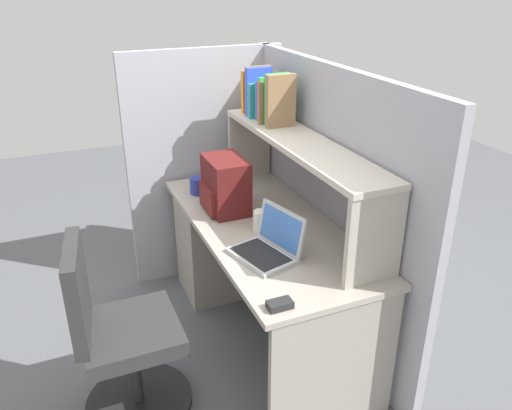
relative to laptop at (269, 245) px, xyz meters
name	(u,v)px	position (x,y,z in m)	size (l,w,h in m)	color
ground_plane	(264,332)	(-0.31, 0.11, -0.78)	(8.00, 8.00, 0.00)	#595B60
desk	(239,244)	(-0.70, 0.11, -0.38)	(1.60, 0.70, 0.73)	#AAA093
cubicle_partition_rear	(326,205)	(-0.31, 0.49, -0.01)	(1.84, 0.05, 1.55)	#9E9EA8
cubicle_partition_left	(207,166)	(-1.16, 0.06, -0.01)	(0.05, 1.06, 1.55)	#9E9EA8
overhead_hutch	(300,157)	(-0.31, 0.31, 0.30)	(1.44, 0.28, 0.45)	#B3A99C
reference_books_on_shelf	(267,97)	(-0.73, 0.31, 0.53)	(0.39, 0.18, 0.29)	orange
laptop	(269,245)	(0.00, 0.00, 0.00)	(0.36, 0.32, 0.22)	#B7BABF
backpack	(225,186)	(-0.56, -0.02, 0.10)	(0.30, 0.23, 0.31)	#591919
computer_mouse	(280,305)	(0.41, -0.14, -0.03)	(0.06, 0.10, 0.03)	#262628
paper_cup	(260,221)	(-0.25, 0.07, 0.00)	(0.08, 0.08, 0.11)	white
snack_canister	(198,186)	(-0.85, -0.09, 0.00)	(0.10, 0.10, 0.10)	navy
office_chair	(120,344)	(-0.04, -0.74, -0.39)	(0.52, 0.52, 0.93)	black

